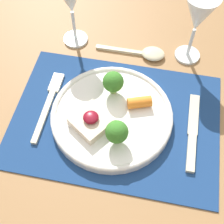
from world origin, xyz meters
TOP-DOWN VIEW (x-y plane):
  - ground_plane at (0.00, 0.00)m, footprint 8.00×8.00m
  - dining_table at (0.00, 0.00)m, footprint 1.31×1.07m
  - placemat at (0.00, 0.00)m, footprint 0.43×0.31m
  - dinner_plate at (-0.01, 0.00)m, footprint 0.25×0.25m
  - fork at (-0.15, 0.01)m, footprint 0.02×0.18m
  - knife at (0.16, -0.01)m, footprint 0.02×0.18m
  - spoon at (0.04, 0.19)m, footprint 0.17×0.05m
  - wine_glass_near at (0.13, 0.21)m, footprint 0.07×0.07m

SIDE VIEW (x-z plane):
  - ground_plane at x=0.00m, z-range 0.00..0.00m
  - dining_table at x=0.00m, z-range 0.29..1.04m
  - placemat at x=0.00m, z-range 0.75..0.75m
  - fork at x=-0.15m, z-range 0.75..0.76m
  - knife at x=0.16m, z-range 0.75..0.76m
  - spoon at x=0.04m, z-range 0.75..0.76m
  - dinner_plate at x=-0.01m, z-range 0.73..0.80m
  - wine_glass_near at x=0.13m, z-range 0.78..0.95m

